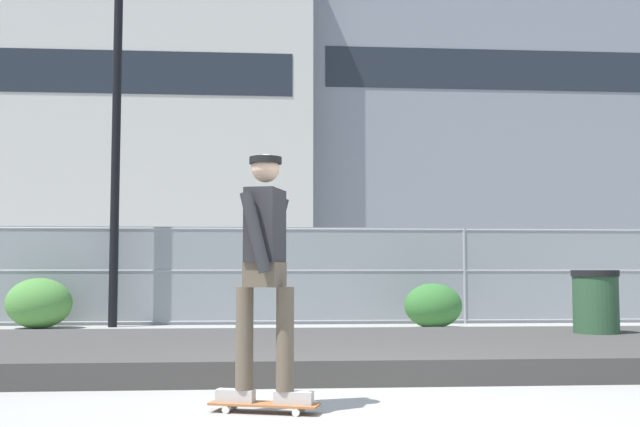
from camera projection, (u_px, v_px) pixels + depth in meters
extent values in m
plane|color=gray|center=(345.00, 412.00, 5.62)|extent=(120.00, 120.00, 0.00)
cube|color=#3D3A38|center=(315.00, 351.00, 8.70)|extent=(15.63, 3.92, 0.24)
cube|color=#9E5B33|center=(264.00, 404.00, 5.60)|extent=(0.82, 0.42, 0.02)
cylinder|color=silver|center=(302.00, 408.00, 5.63)|extent=(0.06, 0.04, 0.05)
cylinder|color=silver|center=(296.00, 413.00, 5.45)|extent=(0.06, 0.04, 0.05)
cylinder|color=silver|center=(234.00, 405.00, 5.74)|extent=(0.06, 0.04, 0.05)
cylinder|color=silver|center=(226.00, 410.00, 5.56)|extent=(0.06, 0.04, 0.05)
cube|color=#99999E|center=(299.00, 407.00, 5.54)|extent=(0.09, 0.15, 0.01)
cube|color=#99999E|center=(230.00, 405.00, 5.65)|extent=(0.09, 0.15, 0.01)
cube|color=#B2ADA8|center=(294.00, 398.00, 5.56)|extent=(0.30, 0.18, 0.09)
cube|color=#B2ADA8|center=(235.00, 396.00, 5.65)|extent=(0.30, 0.18, 0.09)
cylinder|color=brown|center=(285.00, 339.00, 5.60)|extent=(0.13, 0.13, 0.75)
cylinder|color=brown|center=(244.00, 338.00, 5.67)|extent=(0.13, 0.13, 0.75)
cube|color=brown|center=(265.00, 275.00, 5.67)|extent=(0.33, 0.39, 0.18)
cube|color=#262628|center=(265.00, 226.00, 5.69)|extent=(0.32, 0.43, 0.54)
cylinder|color=#262628|center=(274.00, 235.00, 5.93)|extent=(0.25, 0.15, 0.58)
cylinder|color=#262628|center=(255.00, 232.00, 5.45)|extent=(0.25, 0.15, 0.58)
sphere|color=tan|center=(265.00, 168.00, 5.72)|extent=(0.21, 0.21, 0.21)
cylinder|color=black|center=(266.00, 161.00, 5.73)|extent=(0.24, 0.24, 0.05)
cylinder|color=gray|center=(115.00, 276.00, 14.48)|extent=(0.06, 0.06, 1.85)
cylinder|color=gray|center=(465.00, 275.00, 14.99)|extent=(0.06, 0.06, 1.85)
cylinder|color=gray|center=(293.00, 229.00, 14.80)|extent=(19.99, 0.04, 0.04)
cylinder|color=gray|center=(293.00, 271.00, 14.74)|extent=(19.99, 0.04, 0.04)
cylinder|color=gray|center=(293.00, 321.00, 14.67)|extent=(19.99, 0.04, 0.04)
cube|color=gray|center=(293.00, 276.00, 14.74)|extent=(19.99, 0.01, 1.85)
cylinder|color=black|center=(116.00, 153.00, 14.21)|extent=(0.16, 0.16, 6.36)
cube|color=#474C54|center=(119.00, 286.00, 17.55)|extent=(4.53, 2.16, 0.70)
cube|color=#23282D|center=(111.00, 256.00, 17.60)|extent=(2.33, 1.78, 0.64)
cylinder|color=black|center=(185.00, 300.00, 18.37)|extent=(0.66, 0.29, 0.64)
cylinder|color=black|center=(171.00, 303.00, 16.67)|extent=(0.66, 0.29, 0.64)
cylinder|color=black|center=(71.00, 300.00, 18.39)|extent=(0.66, 0.29, 0.64)
cylinder|color=black|center=(45.00, 303.00, 16.69)|extent=(0.66, 0.29, 0.64)
cube|color=#B2AFA8|center=(77.00, 135.00, 50.82)|extent=(30.23, 14.65, 19.81)
cube|color=#1E232B|center=(47.00, 71.00, 43.69)|extent=(27.81, 0.04, 2.50)
cube|color=slate|center=(483.00, 129.00, 53.34)|extent=(24.87, 11.95, 21.48)
cube|color=#1E232B|center=(511.00, 70.00, 47.57)|extent=(22.88, 0.04, 2.50)
ellipsoid|color=#477F38|center=(39.00, 303.00, 13.64)|extent=(1.15, 0.94, 0.89)
ellipsoid|color=#336B2D|center=(433.00, 306.00, 13.74)|extent=(1.03, 0.84, 0.80)
cylinder|color=#2D5133|center=(596.00, 314.00, 9.74)|extent=(0.56, 0.56, 0.95)
cylinder|color=black|center=(595.00, 273.00, 9.78)|extent=(0.59, 0.59, 0.08)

